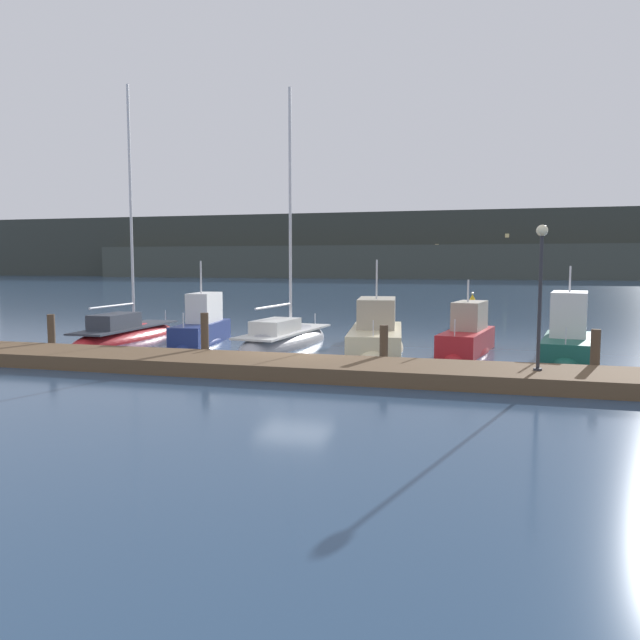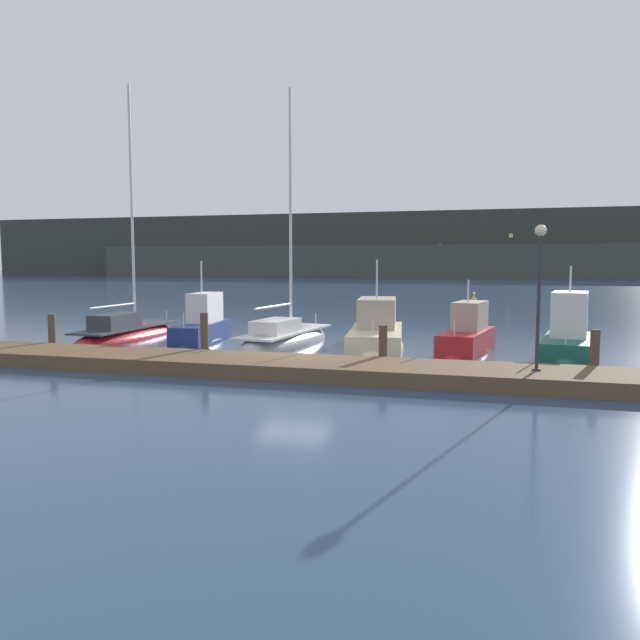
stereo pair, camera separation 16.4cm
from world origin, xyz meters
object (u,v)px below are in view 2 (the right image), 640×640
motorboat_berth_4 (376,340)px  channel_buoy (474,312)px  motorboat_berth_2 (202,334)px  sailboat_berth_3 (285,343)px  motorboat_berth_5 (467,343)px  dock_lamppost (540,274)px  sailboat_berth_1 (127,336)px  motorboat_berth_6 (568,342)px

motorboat_berth_4 → channel_buoy: motorboat_berth_4 is taller
motorboat_berth_2 → sailboat_berth_3: (3.66, 0.29, -0.32)m
motorboat_berth_4 → channel_buoy: 11.59m
motorboat_berth_5 → dock_lamppost: size_ratio=1.24×
sailboat_berth_1 → motorboat_berth_5: (15.15, -0.22, 0.23)m
sailboat_berth_3 → motorboat_berth_4: bearing=5.6°
sailboat_berth_1 → motorboat_berth_5: sailboat_berth_1 is taller
motorboat_berth_5 → channel_buoy: bearing=90.8°
motorboat_berth_6 → sailboat_berth_1: bearing=-178.9°
motorboat_berth_2 → dock_lamppost: 14.88m
motorboat_berth_2 → dock_lamppost: dock_lamppost is taller
dock_lamppost → channel_buoy: bearing=97.5°
motorboat_berth_6 → motorboat_berth_5: bearing=-170.9°
sailboat_berth_3 → motorboat_berth_4: size_ratio=1.63×
sailboat_berth_3 → channel_buoy: size_ratio=6.32×
motorboat_berth_4 → dock_lamppost: dock_lamppost is taller
sailboat_berth_1 → motorboat_berth_2: size_ratio=2.38×
motorboat_berth_6 → channel_buoy: motorboat_berth_6 is taller
motorboat_berth_4 → motorboat_berth_5: bearing=-7.2°
motorboat_berth_4 → motorboat_berth_6: bearing=1.1°
sailboat_berth_1 → motorboat_berth_6: size_ratio=2.14×
motorboat_berth_6 → dock_lamppost: (-1.54, -6.82, 2.71)m
sailboat_berth_3 → dock_lamppost: 11.94m
motorboat_berth_6 → channel_buoy: bearing=109.6°
motorboat_berth_2 → dock_lamppost: bearing=-24.3°
sailboat_berth_1 → sailboat_berth_3: sailboat_berth_1 is taller
motorboat_berth_2 → motorboat_berth_5: 11.15m
sailboat_berth_1 → motorboat_berth_2: sailboat_berth_1 is taller
channel_buoy → dock_lamppost: 18.06m
motorboat_berth_6 → channel_buoy: (-3.88, 10.91, 0.21)m
channel_buoy → dock_lamppost: dock_lamppost is taller
motorboat_berth_2 → channel_buoy: bearing=46.8°
sailboat_berth_1 → motorboat_berth_5: 15.16m
motorboat_berth_4 → channel_buoy: (3.49, 11.05, 0.35)m
motorboat_berth_4 → channel_buoy: bearing=72.5°
motorboat_berth_4 → motorboat_berth_6: size_ratio=1.25×
motorboat_berth_6 → sailboat_berth_3: bearing=-177.4°
sailboat_berth_1 → channel_buoy: bearing=37.0°
motorboat_berth_2 → motorboat_berth_6: motorboat_berth_2 is taller
motorboat_berth_6 → channel_buoy: size_ratio=3.09×
dock_lamppost → motorboat_berth_2: bearing=155.7°
sailboat_berth_3 → motorboat_berth_4: 3.86m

